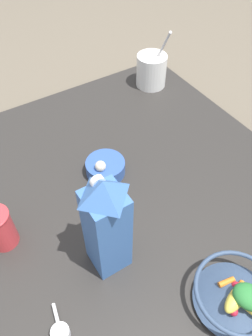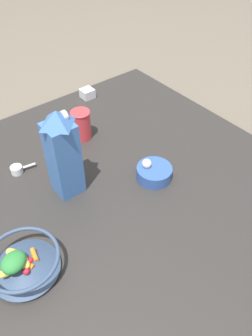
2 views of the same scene
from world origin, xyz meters
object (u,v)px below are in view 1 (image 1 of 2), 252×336
object	(u,v)px
fruit_bowl	(237,295)
yogurt_tub	(152,69)
milk_carton	(106,226)
garlic_bowl	(105,167)

from	to	relation	value
fruit_bowl	yogurt_tub	xyz separation A→B (m)	(-0.32, -0.78, 0.03)
fruit_bowl	milk_carton	distance (m)	0.31
milk_carton	garlic_bowl	size ratio (longest dim) A/B	2.54
yogurt_tub	garlic_bowl	xyz separation A→B (m)	(0.37, 0.30, -0.04)
yogurt_tub	garlic_bowl	distance (m)	0.48
fruit_bowl	yogurt_tub	bearing A→B (deg)	-112.64
yogurt_tub	garlic_bowl	world-z (taller)	yogurt_tub
milk_carton	garlic_bowl	world-z (taller)	milk_carton
fruit_bowl	milk_carton	xyz separation A→B (m)	(0.18, -0.23, 0.11)
fruit_bowl	garlic_bowl	world-z (taller)	fruit_bowl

